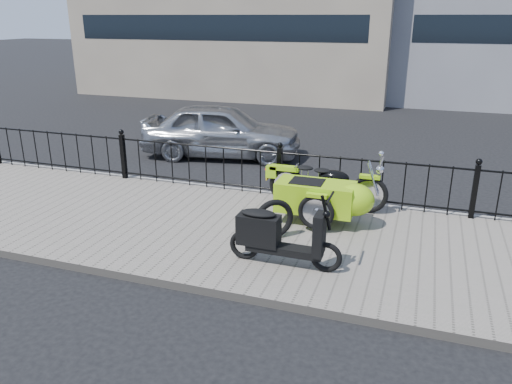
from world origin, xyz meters
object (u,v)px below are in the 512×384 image
(motorcycle_sidecar, at_px, (327,195))
(scooter, at_px, (277,236))
(sedan_car, at_px, (222,130))
(spare_tire, at_px, (274,219))

(motorcycle_sidecar, bearing_deg, scooter, -101.43)
(sedan_car, bearing_deg, scooter, -160.51)
(spare_tire, height_order, sedan_car, sedan_car)
(motorcycle_sidecar, relative_size, spare_tire, 3.47)
(motorcycle_sidecar, height_order, sedan_car, sedan_car)
(sedan_car, bearing_deg, spare_tire, -158.92)
(scooter, distance_m, sedan_car, 6.31)
(motorcycle_sidecar, bearing_deg, spare_tire, -123.33)
(scooter, bearing_deg, spare_tire, 109.43)
(motorcycle_sidecar, xyz_separation_m, spare_tire, (-0.65, -0.99, -0.15))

